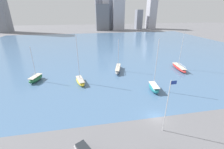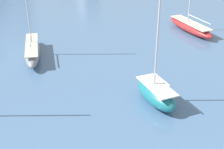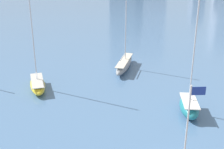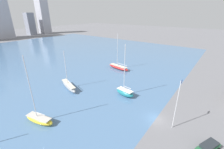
% 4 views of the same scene
% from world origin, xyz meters
% --- Properties ---
extents(ground_plane, '(500.00, 500.00, 0.00)m').
position_xyz_m(ground_plane, '(0.00, 0.00, 0.00)').
color(ground_plane, slate).
extents(harbor_water, '(180.00, 140.00, 0.00)m').
position_xyz_m(harbor_water, '(0.00, 70.00, 0.00)').
color(harbor_water, '#4C7099').
rests_on(harbor_water, ground_plane).
extents(flag_pole, '(1.24, 0.14, 11.35)m').
position_xyz_m(flag_pole, '(-0.47, -3.94, 6.16)').
color(flag_pole, silver).
rests_on(flag_pole, ground_plane).
extents(distant_city_skyline, '(181.18, 24.02, 73.24)m').
position_xyz_m(distant_city_skyline, '(-1.14, 169.42, 25.30)').
color(distant_city_skyline, slate).
rests_on(distant_city_skyline, ground_plane).
extents(sailboat_gray, '(5.00, 10.70, 12.60)m').
position_xyz_m(sailboat_gray, '(-2.55, 29.22, 1.00)').
color(sailboat_gray, gray).
rests_on(sailboat_gray, harbor_water).
extents(sailboat_red, '(3.82, 11.15, 15.35)m').
position_xyz_m(sailboat_red, '(22.77, 26.59, 0.89)').
color(sailboat_red, '#B72828').
rests_on(sailboat_red, harbor_water).
extents(sailboat_yellow, '(3.98, 7.97, 15.88)m').
position_xyz_m(sailboat_yellow, '(-17.24, 20.99, 0.94)').
color(sailboat_yellow, yellow).
rests_on(sailboat_yellow, harbor_water).
extents(sailboat_teal, '(3.14, 6.35, 15.65)m').
position_xyz_m(sailboat_teal, '(4.75, 11.77, 1.15)').
color(sailboat_teal, '#1E757F').
rests_on(sailboat_teal, harbor_water).
extents(sailboat_green, '(4.56, 6.95, 11.93)m').
position_xyz_m(sailboat_green, '(-32.37, 25.42, 1.05)').
color(sailboat_green, '#236B3D').
rests_on(sailboat_green, harbor_water).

